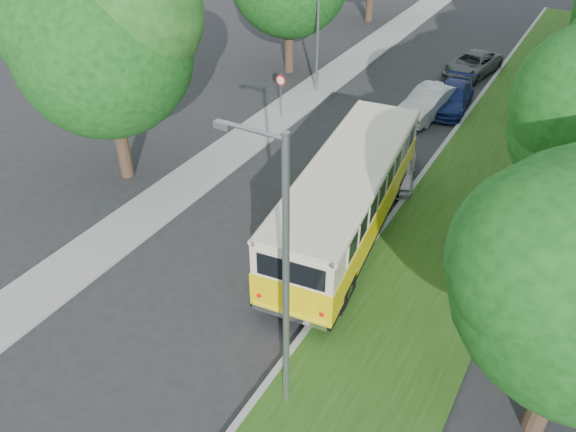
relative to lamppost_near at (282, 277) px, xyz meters
The scene contains 12 objects.
ground 6.56m from the lamppost_near, 149.28° to the left, with size 120.00×120.00×0.00m, color #242427.
curb 8.66m from the lamppost_near, 94.62° to the left, with size 0.20×70.00×0.15m, color gray.
grass_verge 8.82m from the lamppost_near, 76.91° to the left, with size 4.50×70.00×0.13m, color #234612.
sidewalk 12.49m from the lamppost_near, 140.22° to the left, with size 2.20×70.00×0.12m, color gray.
lamppost_near is the anchor object (origin of this frame).
lamppost_far 20.53m from the lamppost_near, 115.71° to the left, with size 1.71×0.16×7.50m.
warning_sign 17.10m from the lamppost_near, 121.02° to the left, with size 0.56×0.10×2.50m.
vintage_bus 8.07m from the lamppost_near, 103.10° to the left, with size 2.72×10.55×3.13m, color yellow, non-canonical shape.
car_silver 12.69m from the lamppost_near, 97.05° to the left, with size 1.48×3.68×1.26m, color #BCBCC1.
car_white 19.24m from the lamppost_near, 97.40° to the left, with size 1.56×4.46×1.47m, color beige.
car_blue 20.60m from the lamppost_near, 94.62° to the left, with size 1.82×4.48×1.30m, color navy.
car_grey 25.91m from the lamppost_near, 94.52° to the left, with size 2.14×4.64×1.29m, color #4F5256.
Camera 1 is at (9.04, -10.54, 12.78)m, focal length 35.00 mm.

